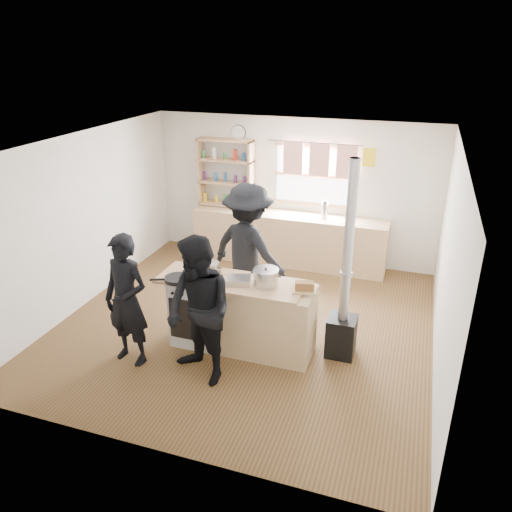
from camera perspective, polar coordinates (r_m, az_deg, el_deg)
The scene contains 14 objects.
ground at distance 7.07m, azimuth -1.14°, elevation -7.75°, with size 5.00×5.00×0.01m, color brown.
back_counter at distance 8.78m, azimuth 3.69°, elevation 1.95°, with size 3.40×0.55×0.90m, color tan.
shelving_unit at distance 8.93m, azimuth -3.49°, elevation 9.48°, with size 1.00×0.28×1.20m.
thermos at distance 8.46m, azimuth 7.84°, elevation 5.19°, with size 0.10×0.10×0.28m, color silver.
cooking_island at distance 6.35m, azimuth -1.61°, elevation -6.75°, with size 1.97×0.64×0.93m.
skillet_greens at distance 6.22m, azimuth -8.96°, elevation -2.57°, with size 0.42×0.42×0.05m.
roast_tray at distance 6.09m, azimuth -2.06°, elevation -2.76°, with size 0.36×0.32×0.07m.
stockpot_stove at distance 6.32m, azimuth -5.24°, elevation -1.43°, with size 0.23×0.23×0.18m.
stockpot_counter at distance 6.01m, azimuth 1.14°, elevation -2.44°, with size 0.31×0.31×0.23m.
bread_board at distance 5.92m, azimuth 5.55°, elevation -3.58°, with size 0.32×0.27×0.12m.
flue_heater at distance 6.20m, azimuth 9.94°, elevation -5.98°, with size 0.35×0.35×2.50m.
person_near_left at distance 6.12m, azimuth -14.57°, elevation -4.96°, with size 0.60×0.39×1.65m, color black.
person_near_right at distance 5.62m, azimuth -6.49°, elevation -6.37°, with size 0.85×0.66×1.75m, color black.
person_far at distance 6.99m, azimuth -0.87°, elevation 0.69°, with size 1.23×0.71×1.91m, color black.
Camera 1 is at (2.05, -5.70, 3.65)m, focal length 35.00 mm.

